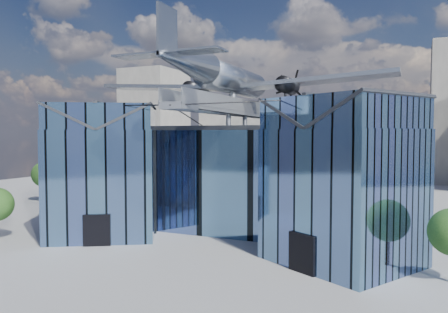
% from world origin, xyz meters
% --- Properties ---
extents(ground_plane, '(120.00, 120.00, 0.00)m').
position_xyz_m(ground_plane, '(0.00, 0.00, 0.00)').
color(ground_plane, gray).
extents(museum, '(32.88, 24.50, 17.60)m').
position_xyz_m(museum, '(0.00, 5.82, 5.54)').
color(museum, '#4D6E9E').
rests_on(museum, ground).
extents(bg_towers, '(77.00, 24.50, 26.00)m').
position_xyz_m(bg_towers, '(1.45, 50.49, 10.01)').
color(bg_towers, gray).
rests_on(bg_towers, ground).
extents(tree_side_w, '(3.63, 3.63, 5.39)m').
position_xyz_m(tree_side_w, '(-30.78, 11.50, 3.65)').
color(tree_side_w, black).
rests_on(tree_side_w, ground).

